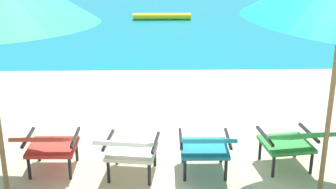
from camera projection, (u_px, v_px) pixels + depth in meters
ground_plane at (164, 67)px, 9.10m from camera, size 40.00×40.00×0.00m
swim_buoy at (162, 16)px, 13.22m from camera, size 1.60×0.18×0.18m
lounge_chair_far_left at (48, 144)px, 5.10m from camera, size 0.56×0.88×0.68m
lounge_chair_near_left at (129, 148)px, 5.01m from camera, size 0.65×0.94×0.68m
lounge_chair_near_right at (206, 145)px, 5.07m from camera, size 0.56×0.88×0.68m
lounge_chair_far_right at (293, 141)px, 5.18m from camera, size 0.66×0.94×0.68m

